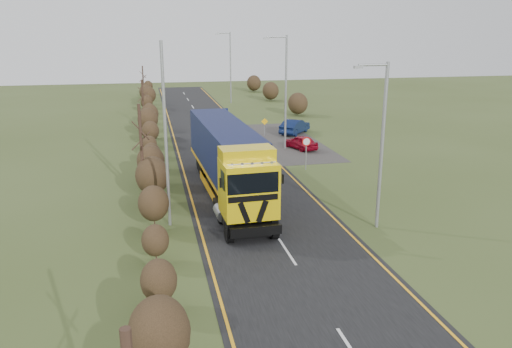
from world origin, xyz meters
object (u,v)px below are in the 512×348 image
Objects in this scene: car_red_hatchback at (301,142)px; speed_sign at (306,147)px; streetlight_near at (381,140)px; lorry at (228,156)px; car_blue_sedan at (295,127)px.

speed_sign is at bearing 57.21° from car_red_hatchback.
streetlight_near is 12.13m from speed_sign.
car_blue_sedan is (9.75, 18.17, -1.80)m from lorry.
streetlight_near reaches higher than car_red_hatchback.
lorry reaches higher than car_blue_sedan.
streetlight_near is at bearing 123.05° from car_blue_sedan.
speed_sign is (-1.64, -6.54, 1.14)m from car_red_hatchback.
car_red_hatchback is 1.45× the size of speed_sign.
streetlight_near is at bearing 66.35° from car_red_hatchback.
streetlight_near is 3.46× the size of speed_sign.
car_blue_sedan is 25.58m from streetlight_near.
streetlight_near is at bearing -48.16° from lorry.
car_red_hatchback is 0.80× the size of car_blue_sedan.
lorry is 8.27m from speed_sign.
car_blue_sedan is 0.52× the size of streetlight_near.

